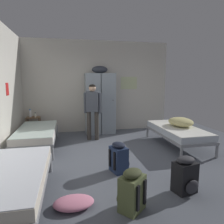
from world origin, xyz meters
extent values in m
plane|color=#565B66|center=(0.00, 0.00, 0.00)|extent=(7.68, 7.68, 0.00)
cube|color=beige|center=(0.00, 2.43, 1.43)|extent=(4.65, 0.06, 2.87)
cube|color=beige|center=(1.03, 2.40, 1.55)|extent=(0.55, 0.01, 0.40)
cube|color=red|center=(-2.26, 0.84, 1.45)|extent=(0.01, 0.20, 0.28)
cube|color=#8C99A3|center=(-0.21, 2.12, 0.93)|extent=(0.44, 0.52, 1.85)
cylinder|color=black|center=(-0.08, 1.85, 1.05)|extent=(0.02, 0.03, 0.02)
cube|color=#8C99A3|center=(0.25, 2.12, 0.93)|extent=(0.44, 0.52, 1.85)
cylinder|color=black|center=(0.38, 1.85, 1.05)|extent=(0.02, 0.03, 0.02)
ellipsoid|color=#333842|center=(0.02, 2.12, 1.96)|extent=(0.48, 0.36, 0.22)
cylinder|color=brown|center=(-2.14, 2.02, 0.28)|extent=(0.03, 0.03, 0.55)
cylinder|color=brown|center=(-1.79, 2.02, 0.28)|extent=(0.03, 0.03, 0.55)
cylinder|color=brown|center=(-2.14, 2.29, 0.28)|extent=(0.03, 0.03, 0.55)
cylinder|color=brown|center=(-1.79, 2.29, 0.28)|extent=(0.03, 0.03, 0.55)
cube|color=brown|center=(-1.97, 2.16, 0.19)|extent=(0.38, 0.30, 0.02)
cube|color=brown|center=(-1.97, 2.16, 0.56)|extent=(0.38, 0.30, 0.02)
cylinder|color=gray|center=(-2.14, 0.09, 0.14)|extent=(0.06, 0.06, 0.28)
cylinder|color=gray|center=(-1.30, 0.09, 0.14)|extent=(0.06, 0.06, 0.28)
cylinder|color=gray|center=(-2.14, 1.93, 0.14)|extent=(0.06, 0.06, 0.28)
cylinder|color=gray|center=(-1.30, 1.93, 0.14)|extent=(0.06, 0.06, 0.28)
cube|color=gray|center=(-1.72, 1.01, 0.31)|extent=(0.90, 1.90, 0.06)
cube|color=silver|center=(-1.72, 1.01, 0.41)|extent=(0.87, 1.84, 0.14)
cube|color=silver|center=(-1.72, 1.01, 0.49)|extent=(0.86, 1.82, 0.01)
cylinder|color=gray|center=(-2.14, -0.47, 0.14)|extent=(0.06, 0.06, 0.28)
cylinder|color=gray|center=(-1.30, -0.47, 0.14)|extent=(0.06, 0.06, 0.28)
cube|color=gray|center=(-1.72, -1.39, 0.31)|extent=(0.90, 1.90, 0.06)
cube|color=beige|center=(-1.72, -1.39, 0.41)|extent=(0.87, 1.84, 0.14)
cube|color=silver|center=(-1.72, -1.39, 0.49)|extent=(0.86, 1.82, 0.01)
cylinder|color=gray|center=(2.14, 1.33, 0.14)|extent=(0.06, 0.06, 0.28)
cylinder|color=gray|center=(1.30, 1.33, 0.14)|extent=(0.06, 0.06, 0.28)
cylinder|color=gray|center=(2.14, -0.51, 0.14)|extent=(0.06, 0.06, 0.28)
cylinder|color=gray|center=(1.30, -0.51, 0.14)|extent=(0.06, 0.06, 0.28)
cube|color=gray|center=(1.72, 0.41, 0.31)|extent=(0.90, 1.90, 0.06)
cube|color=silver|center=(1.72, 0.41, 0.41)|extent=(0.87, 1.84, 0.14)
cube|color=white|center=(1.72, 0.41, 0.49)|extent=(0.86, 1.82, 0.01)
ellipsoid|color=#D1C67F|center=(1.84, 0.48, 0.60)|extent=(0.57, 0.72, 0.22)
cylinder|color=#3D3833|center=(-0.19, 1.36, 0.40)|extent=(0.12, 0.12, 0.80)
cylinder|color=#3D3833|center=(-0.40, 1.42, 0.40)|extent=(0.12, 0.12, 0.80)
cube|color=#474C56|center=(-0.29, 1.39, 1.07)|extent=(0.37, 0.28, 0.55)
cylinder|color=#474C56|center=(-0.10, 1.34, 1.03)|extent=(0.08, 0.08, 0.56)
cylinder|color=#474C56|center=(-0.49, 1.45, 1.03)|extent=(0.08, 0.08, 0.56)
sphere|color=#DBAD89|center=(-0.29, 1.39, 1.44)|extent=(0.19, 0.19, 0.19)
ellipsoid|color=black|center=(-0.29, 1.39, 1.48)|extent=(0.18, 0.18, 0.11)
cylinder|color=white|center=(-2.05, 2.18, 0.67)|extent=(0.07, 0.07, 0.20)
cylinder|color=#2666B2|center=(-2.05, 2.18, 0.79)|extent=(0.04, 0.04, 0.03)
cylinder|color=white|center=(-1.90, 2.12, 0.63)|extent=(0.05, 0.05, 0.12)
cylinder|color=black|center=(-1.90, 2.12, 0.70)|extent=(0.03, 0.03, 0.03)
cube|color=#566038|center=(-0.19, -1.84, 0.23)|extent=(0.40, 0.39, 0.46)
ellipsoid|color=#383D23|center=(-0.29, -1.73, 0.15)|extent=(0.23, 0.22, 0.20)
ellipsoid|color=#383D23|center=(-0.19, -1.84, 0.50)|extent=(0.36, 0.35, 0.10)
cube|color=black|center=(-0.03, -1.89, 0.25)|extent=(0.05, 0.05, 0.32)
cube|color=black|center=(-0.16, -2.00, 0.25)|extent=(0.05, 0.05, 0.32)
cube|color=black|center=(0.71, -1.59, 0.23)|extent=(0.37, 0.31, 0.46)
ellipsoid|color=#2D2D33|center=(0.74, -1.74, 0.15)|extent=(0.25, 0.13, 0.20)
ellipsoid|color=#2D2D33|center=(0.71, -1.59, 0.50)|extent=(0.33, 0.28, 0.10)
cube|color=black|center=(0.59, -1.48, 0.25)|extent=(0.05, 0.04, 0.32)
cube|color=black|center=(0.76, -1.44, 0.25)|extent=(0.05, 0.04, 0.32)
cube|color=navy|center=(-0.08, -0.72, 0.23)|extent=(0.32, 0.37, 0.46)
ellipsoid|color=black|center=(0.06, -0.67, 0.15)|extent=(0.14, 0.25, 0.20)
ellipsoid|color=black|center=(-0.08, -0.72, 0.50)|extent=(0.29, 0.34, 0.10)
cube|color=black|center=(-0.19, -0.84, 0.25)|extent=(0.04, 0.05, 0.32)
cube|color=black|center=(-0.24, -0.67, 0.25)|extent=(0.04, 0.05, 0.32)
ellipsoid|color=pink|center=(-0.92, -1.62, 0.06)|extent=(0.54, 0.37, 0.12)
camera|label=1|loc=(-0.95, -4.16, 1.66)|focal=32.96mm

